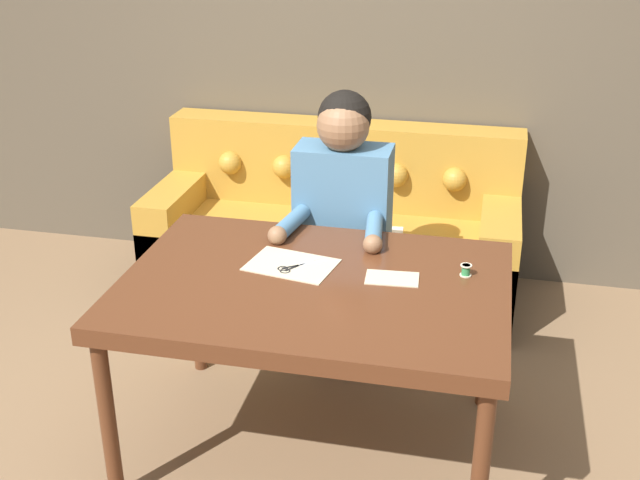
{
  "coord_description": "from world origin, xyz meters",
  "views": [
    {
      "loc": [
        0.74,
        -2.53,
        2.15
      ],
      "look_at": [
        0.13,
        0.23,
        0.87
      ],
      "focal_mm": 45.0,
      "sensor_mm": 36.0,
      "label": 1
    }
  ],
  "objects_px": {
    "couch": "(335,237)",
    "thread_spool": "(466,270)",
    "dining_table": "(314,297)",
    "person": "(342,228)",
    "scissors": "(293,267)"
  },
  "relations": [
    {
      "from": "couch",
      "to": "thread_spool",
      "type": "distance_m",
      "value": 1.51
    },
    {
      "from": "dining_table",
      "to": "person",
      "type": "relative_size",
      "value": 1.09
    },
    {
      "from": "dining_table",
      "to": "thread_spool",
      "type": "distance_m",
      "value": 0.59
    },
    {
      "from": "dining_table",
      "to": "scissors",
      "type": "distance_m",
      "value": 0.16
    },
    {
      "from": "dining_table",
      "to": "scissors",
      "type": "bearing_deg",
      "value": 139.59
    },
    {
      "from": "person",
      "to": "scissors",
      "type": "xyz_separation_m",
      "value": [
        -0.08,
        -0.59,
        0.07
      ]
    },
    {
      "from": "couch",
      "to": "person",
      "type": "xyz_separation_m",
      "value": [
        0.18,
        -0.71,
        0.38
      ]
    },
    {
      "from": "person",
      "to": "thread_spool",
      "type": "bearing_deg",
      "value": -41.33
    },
    {
      "from": "scissors",
      "to": "thread_spool",
      "type": "relative_size",
      "value": 3.97
    },
    {
      "from": "person",
      "to": "thread_spool",
      "type": "height_order",
      "value": "person"
    },
    {
      "from": "dining_table",
      "to": "thread_spool",
      "type": "bearing_deg",
      "value": 17.1
    },
    {
      "from": "person",
      "to": "scissors",
      "type": "distance_m",
      "value": 0.6
    },
    {
      "from": "couch",
      "to": "scissors",
      "type": "height_order",
      "value": "couch"
    },
    {
      "from": "dining_table",
      "to": "scissors",
      "type": "relative_size",
      "value": 8.12
    },
    {
      "from": "person",
      "to": "thread_spool",
      "type": "relative_size",
      "value": 29.52
    }
  ]
}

